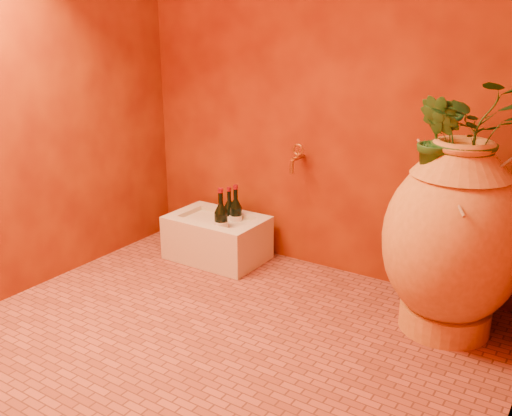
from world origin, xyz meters
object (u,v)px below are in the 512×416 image
Objects in this scene: stone_basin at (217,238)px; wine_bottle_a at (236,217)px; wine_bottle_b at (221,224)px; wine_bottle_c at (229,217)px; wall_tap at (297,157)px; amphora at (453,239)px.

wine_bottle_a is at bearing 41.72° from stone_basin.
wine_bottle_c is (-0.06, 0.16, -0.02)m from wine_bottle_b.
amphora is at bearing -14.95° from wall_tap.
wine_bottle_c is (-1.42, 0.17, -0.21)m from amphora.
amphora is 3.11× the size of wine_bottle_c.
amphora is at bearing -6.91° from wine_bottle_c.
amphora is at bearing -0.40° from wine_bottle_b.
wine_bottle_a is 0.57m from wall_tap.
stone_basin is 3.63× the size of wall_tap.
wall_tap is (0.37, 0.26, 0.41)m from wine_bottle_b.
wine_bottle_b is (0.00, -0.16, 0.01)m from wine_bottle_a.
wall_tap reaches higher than wine_bottle_c.
wine_bottle_a is (-1.37, 0.17, -0.20)m from amphora.
wine_bottle_a is at bearing -165.34° from wall_tap.
wine_bottle_b reaches higher than wine_bottle_c.
amphora is 1.06m from wall_tap.
amphora is 2.88× the size of wine_bottle_a.
wall_tap is at bearing 34.66° from wine_bottle_b.
stone_basin is at bearing 176.54° from amphora.
wine_bottle_b is 1.14× the size of wine_bottle_c.
wine_bottle_b is (0.09, -0.08, 0.14)m from stone_basin.
amphora is 1.59× the size of stone_basin.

